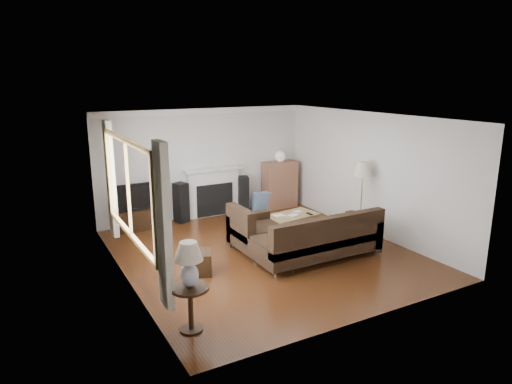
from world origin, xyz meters
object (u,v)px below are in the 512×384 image
tv_stand (141,219)px  coffee_table (290,225)px  floor_lamp (361,199)px  side_table (191,309)px  sectional_sofa (317,237)px  bookshelf (280,184)px

tv_stand → coffee_table: bearing=-36.6°
floor_lamp → side_table: bearing=-157.9°
sectional_sofa → tv_stand: bearing=125.8°
coffee_table → side_table: bearing=-150.1°
bookshelf → side_table: bearing=-132.6°
bookshelf → coffee_table: size_ratio=1.01×
tv_stand → coffee_table: 3.22m
floor_lamp → tv_stand: bearing=145.9°
tv_stand → sectional_sofa: 3.95m
sectional_sofa → side_table: (-2.84, -1.18, -0.10)m
bookshelf → coffee_table: bearing=-115.7°
bookshelf → side_table: bookshelf is taller
bookshelf → floor_lamp: 2.65m
bookshelf → coffee_table: 2.18m
bookshelf → coffee_table: (-0.93, -1.94, -0.35)m
sectional_sofa → side_table: size_ratio=4.16×
coffee_table → floor_lamp: bearing=-36.8°
coffee_table → floor_lamp: (1.26, -0.68, 0.55)m
sectional_sofa → floor_lamp: bearing=21.4°
bookshelf → side_table: size_ratio=1.90×
floor_lamp → side_table: 4.74m
side_table → coffee_table: bearing=38.3°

